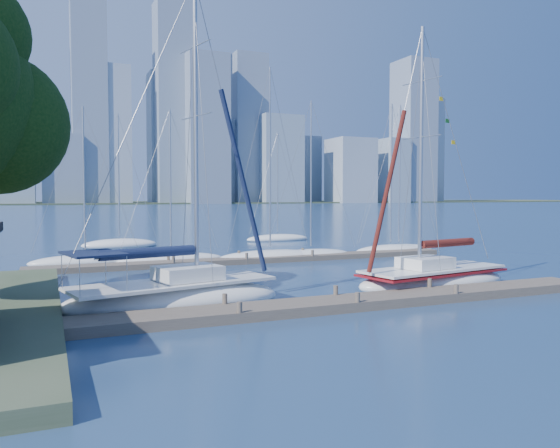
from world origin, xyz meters
name	(u,v)px	position (x,y,z in m)	size (l,w,h in m)	color
ground	(346,308)	(0.00, 0.00, 0.00)	(700.00, 700.00, 0.00)	navy
near_dock	(346,303)	(0.00, 0.00, 0.20)	(26.00, 2.00, 0.40)	#50443B
far_dock	(256,260)	(2.00, 16.00, 0.18)	(30.00, 1.80, 0.36)	#50443B
far_shore	(69,204)	(0.00, 320.00, 0.00)	(800.00, 100.00, 1.50)	#38472D
sailboat_navy	(174,282)	(-6.59, 2.92, 1.06)	(9.65, 5.00, 14.38)	white
sailboat_maroon	(433,268)	(6.58, 2.63, 1.03)	(9.02, 4.21, 13.52)	white
bg_boat_0	(86,261)	(-9.10, 19.34, 0.23)	(7.54, 4.60, 10.98)	white
bg_boat_1	(171,259)	(-3.51, 18.22, 0.23)	(7.68, 3.61, 10.93)	white
bg_boat_2	(270,256)	(3.43, 16.92, 0.27)	(8.24, 5.01, 14.19)	white
bg_boat_3	(311,255)	(6.74, 16.96, 0.24)	(6.87, 4.38, 12.02)	white
bg_boat_4	(390,250)	(14.30, 17.58, 0.25)	(6.47, 2.10, 12.39)	white
bg_boat_5	(399,249)	(15.29, 17.83, 0.24)	(7.04, 3.76, 12.36)	white
bg_boat_6	(120,244)	(-5.46, 31.33, 0.27)	(6.88, 3.11, 12.38)	white
bg_boat_7	(278,238)	(10.48, 32.26, 0.24)	(7.07, 3.29, 11.50)	white
skyline	(119,136)	(25.24, 290.01, 36.98)	(502.83, 51.31, 114.20)	#7E94A2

